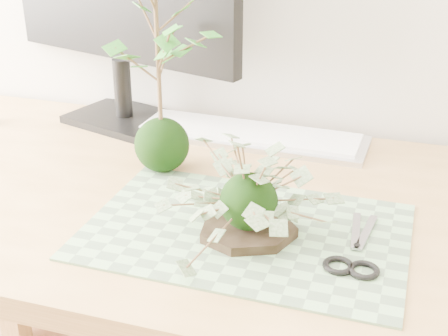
{
  "coord_description": "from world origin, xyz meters",
  "views": [
    {
      "loc": [
        0.26,
        0.34,
        1.24
      ],
      "look_at": [
        0.0,
        1.14,
        0.84
      ],
      "focal_mm": 50.0,
      "sensor_mm": 36.0,
      "label": 1
    }
  ],
  "objects": [
    {
      "name": "stone_dish",
      "position": [
        0.05,
        1.12,
        0.75
      ],
      "size": [
        0.2,
        0.2,
        0.01
      ],
      "primitive_type": "cylinder",
      "rotation": [
        0.0,
        0.0,
        0.42
      ],
      "color": "black",
      "rests_on": "cutting_mat"
    },
    {
      "name": "scissors",
      "position": [
        0.21,
        1.09,
        0.75
      ],
      "size": [
        0.08,
        0.18,
        0.01
      ],
      "rotation": [
        0.0,
        0.0,
        -0.02
      ],
      "color": "gray",
      "rests_on": "cutting_mat"
    },
    {
      "name": "cutting_mat",
      "position": [
        0.04,
        1.13,
        0.74
      ],
      "size": [
        0.49,
        0.33,
        0.0
      ],
      "primitive_type": "cube",
      "rotation": [
        0.0,
        0.0,
        -0.01
      ],
      "color": "#516C50",
      "rests_on": "desk"
    },
    {
      "name": "keyboard",
      "position": [
        -0.06,
        1.5,
        0.75
      ],
      "size": [
        0.49,
        0.16,
        0.02
      ],
      "rotation": [
        0.0,
        0.0,
        -0.03
      ],
      "color": "silver",
      "rests_on": "desk"
    },
    {
      "name": "maple_kokedama",
      "position": [
        -0.17,
        1.3,
        1.03
      ],
      "size": [
        0.3,
        0.3,
        0.42
      ],
      "rotation": [
        0.0,
        0.0,
        0.42
      ],
      "color": "black",
      "rests_on": "desk"
    },
    {
      "name": "desk",
      "position": [
        -0.01,
        1.23,
        0.65
      ],
      "size": [
        1.6,
        0.7,
        0.74
      ],
      "color": "tan",
      "rests_on": "ground_plane"
    },
    {
      "name": "ivy_kokedama",
      "position": [
        0.05,
        1.12,
        0.84
      ],
      "size": [
        0.3,
        0.3,
        0.17
      ],
      "rotation": [
        0.0,
        0.0,
        0.29
      ],
      "color": "black",
      "rests_on": "stone_dish"
    }
  ]
}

